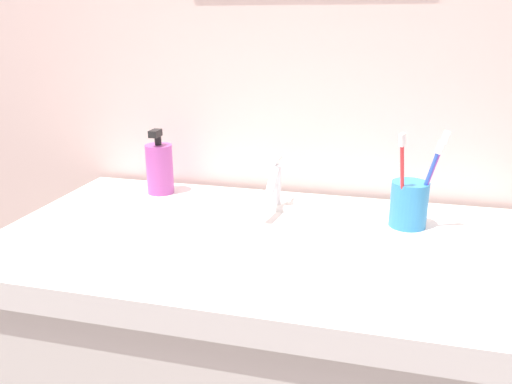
% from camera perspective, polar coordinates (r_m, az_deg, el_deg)
% --- Properties ---
extents(tiled_wall_back, '(2.25, 0.04, 2.40)m').
position_cam_1_polar(tiled_wall_back, '(1.22, 5.12, 17.01)').
color(tiled_wall_back, beige).
rests_on(tiled_wall_back, ground).
extents(sink_basin, '(0.40, 0.40, 0.10)m').
position_cam_1_polar(sink_basin, '(0.97, -0.44, -7.40)').
color(sink_basin, white).
rests_on(sink_basin, vanity_counter).
extents(faucet, '(0.02, 0.16, 0.11)m').
position_cam_1_polar(faucet, '(1.10, 1.97, 0.62)').
color(faucet, silver).
rests_on(faucet, sink_basin).
extents(toothbrush_cup, '(0.07, 0.07, 0.09)m').
position_cam_1_polar(toothbrush_cup, '(1.06, 16.69, -1.33)').
color(toothbrush_cup, '#338CCC').
rests_on(toothbrush_cup, vanity_counter).
extents(toothbrush_blue, '(0.05, 0.02, 0.18)m').
position_cam_1_polar(toothbrush_blue, '(1.03, 18.63, 1.41)').
color(toothbrush_blue, blue).
rests_on(toothbrush_blue, toothbrush_cup).
extents(toothbrush_purple, '(0.06, 0.02, 0.20)m').
position_cam_1_polar(toothbrush_purple, '(1.03, 18.95, 1.95)').
color(toothbrush_purple, purple).
rests_on(toothbrush_purple, toothbrush_cup).
extents(toothbrush_red, '(0.03, 0.05, 0.19)m').
position_cam_1_polar(toothbrush_red, '(1.01, 16.01, 1.78)').
color(toothbrush_red, red).
rests_on(toothbrush_red, toothbrush_cup).
extents(soap_dispenser, '(0.06, 0.06, 0.16)m').
position_cam_1_polar(soap_dispenser, '(1.24, -10.71, 2.66)').
color(soap_dispenser, '#B24CA5').
rests_on(soap_dispenser, vanity_counter).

